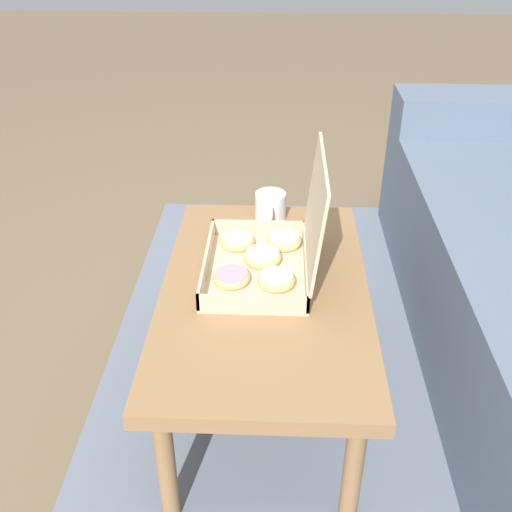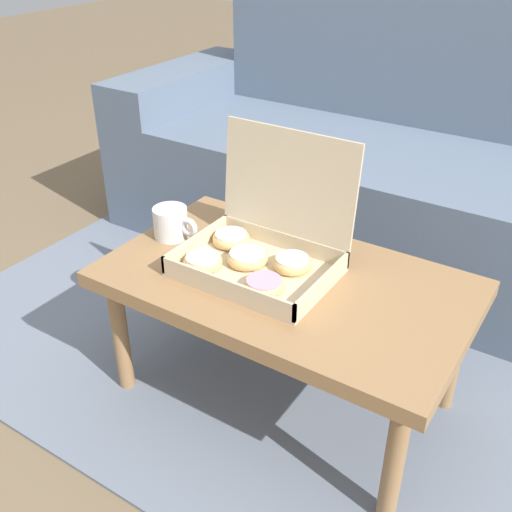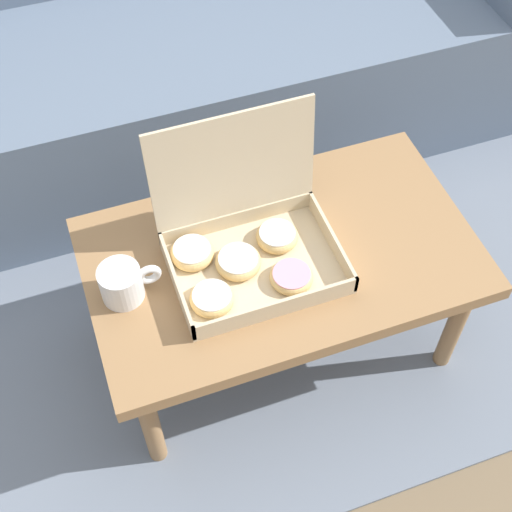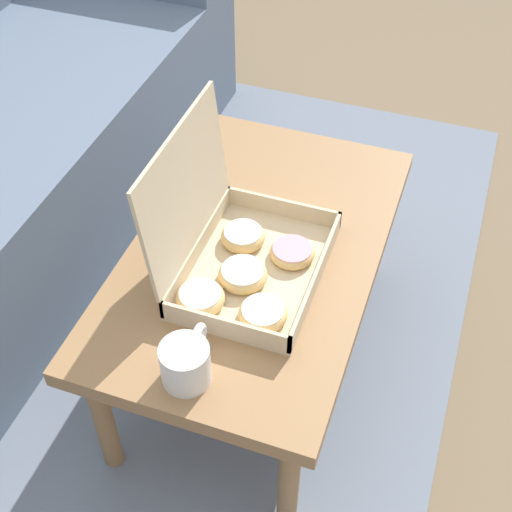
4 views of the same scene
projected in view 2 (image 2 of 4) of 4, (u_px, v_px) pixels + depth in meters
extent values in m
plane|color=#756047|center=(305.00, 368.00, 1.79)|extent=(12.00, 12.00, 0.00)
cube|color=slate|center=(348.00, 317.00, 2.00)|extent=(2.42, 1.86, 0.01)
cube|color=slate|center=(396.00, 217.00, 2.15)|extent=(1.82, 0.61, 0.46)
cube|color=slate|center=(443.00, 120.00, 2.31)|extent=(1.82, 0.20, 0.94)
cube|color=slate|center=(187.00, 136.00, 2.66)|extent=(0.24, 0.81, 0.60)
cube|color=#997047|center=(286.00, 284.00, 1.50)|extent=(0.91, 0.54, 0.04)
cylinder|color=#997047|center=(121.00, 337.00, 1.63)|extent=(0.04, 0.04, 0.36)
cylinder|color=#997047|center=(394.00, 464.00, 1.27)|extent=(0.04, 0.04, 0.36)
cylinder|color=#997047|center=(212.00, 269.00, 1.93)|extent=(0.04, 0.04, 0.36)
cylinder|color=#997047|center=(454.00, 355.00, 1.57)|extent=(0.04, 0.04, 0.36)
cube|color=beige|center=(256.00, 272.00, 1.50)|extent=(0.38, 0.27, 0.01)
cube|color=beige|center=(225.00, 288.00, 1.39)|extent=(0.38, 0.01, 0.05)
cube|color=beige|center=(283.00, 240.00, 1.58)|extent=(0.38, 0.01, 0.05)
cube|color=beige|center=(197.00, 243.00, 1.57)|extent=(0.01, 0.27, 0.05)
cube|color=beige|center=(323.00, 285.00, 1.40)|extent=(0.01, 0.27, 0.05)
cube|color=beige|center=(288.00, 183.00, 1.51)|extent=(0.38, 0.04, 0.27)
torus|color=#E5BC75|center=(264.00, 285.00, 1.42)|extent=(0.10, 0.10, 0.03)
cylinder|color=pink|center=(264.00, 282.00, 1.41)|extent=(0.09, 0.09, 0.01)
torus|color=#E5BC75|center=(247.00, 258.00, 1.52)|extent=(0.10, 0.10, 0.03)
cylinder|color=white|center=(247.00, 255.00, 1.51)|extent=(0.09, 0.09, 0.01)
torus|color=#E5BC75|center=(203.00, 262.00, 1.51)|extent=(0.10, 0.10, 0.03)
cylinder|color=white|center=(203.00, 259.00, 1.50)|extent=(0.09, 0.09, 0.01)
torus|color=#E5BC75|center=(293.00, 264.00, 1.50)|extent=(0.10, 0.10, 0.03)
cylinder|color=white|center=(293.00, 260.00, 1.49)|extent=(0.08, 0.08, 0.01)
torus|color=#E5BC75|center=(231.00, 239.00, 1.60)|extent=(0.10, 0.10, 0.03)
cylinder|color=white|center=(231.00, 236.00, 1.60)|extent=(0.09, 0.09, 0.01)
cylinder|color=white|center=(171.00, 223.00, 1.64)|extent=(0.09, 0.09, 0.09)
torus|color=white|center=(189.00, 227.00, 1.61)|extent=(0.06, 0.02, 0.06)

